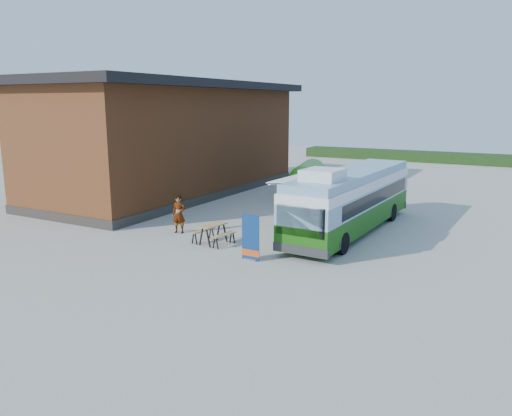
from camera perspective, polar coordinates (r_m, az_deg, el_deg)
The scene contains 10 objects.
ground at distance 21.26m, azimuth -3.47°, elevation -4.75°, with size 100.00×100.00×0.00m, color #BCB7AD.
barn at distance 34.71m, azimuth -9.45°, elevation 7.62°, with size 9.60×21.20×7.50m.
hedge at distance 55.55m, azimuth 25.78°, elevation 4.95°, with size 40.00×3.00×1.00m, color #264419.
bus at distance 24.19m, azimuth 10.83°, elevation 1.08°, with size 2.83×11.23×3.42m.
awning at distance 25.31m, azimuth 5.68°, elevation 3.70°, with size 2.47×3.83×0.49m.
banner at distance 19.61m, azimuth -0.62°, elevation -3.87°, with size 0.80×0.20×1.84m.
picnic_table at distance 22.03m, azimuth -4.91°, elevation -2.45°, with size 1.69×1.54×0.86m.
person_a at distance 23.97m, azimuth -8.80°, elevation -0.70°, with size 0.67×0.44×1.83m, color #999999.
person_b at distance 31.82m, azimuth 8.47°, elevation 2.48°, with size 0.92×0.72×1.90m, color #999999.
slurry_tanker at distance 32.88m, azimuth 5.97°, elevation 3.53°, with size 2.84×6.15×2.32m.
Camera 1 is at (10.94, -17.19, 6.08)m, focal length 35.00 mm.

